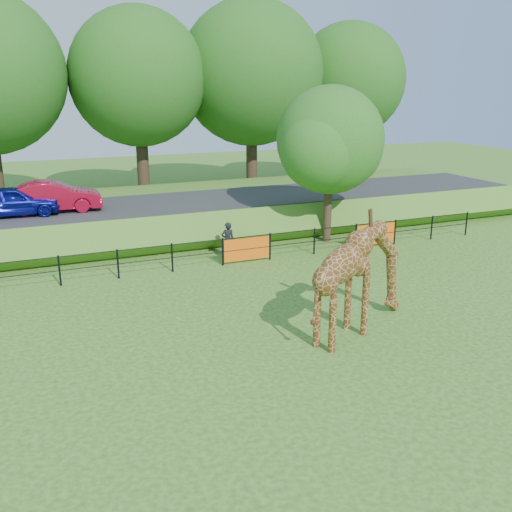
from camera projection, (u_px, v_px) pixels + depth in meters
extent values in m
plane|color=#2F5916|center=(255.00, 364.00, 14.31)|extent=(90.00, 90.00, 0.00)
cube|color=#2F5916|center=(132.00, 215.00, 27.80)|extent=(40.00, 9.00, 1.30)
cube|color=#29292C|center=(138.00, 206.00, 26.27)|extent=(40.00, 5.00, 0.12)
imported|color=#13189E|center=(13.00, 201.00, 23.85)|extent=(3.83, 1.70, 1.28)
imported|color=#BC0D2D|center=(53.00, 196.00, 24.66)|extent=(4.15, 1.71, 1.34)
imported|color=black|center=(228.00, 240.00, 22.89)|extent=(0.55, 0.37, 1.47)
cylinder|color=#312316|center=(328.00, 206.00, 25.11)|extent=(0.36, 0.36, 3.20)
sphere|color=#1C621B|center=(330.00, 140.00, 24.29)|extent=(4.60, 4.60, 4.60)
sphere|color=#1C621B|center=(344.00, 148.00, 25.46)|extent=(3.45, 3.45, 3.45)
sphere|color=#1C621B|center=(319.00, 151.00, 23.44)|extent=(3.22, 3.22, 3.22)
cylinder|color=#312316|center=(143.00, 159.00, 33.75)|extent=(0.70, 0.70, 5.00)
sphere|color=#1C4913|center=(138.00, 77.00, 32.41)|extent=(7.80, 7.80, 7.80)
cylinder|color=#312316|center=(252.00, 154.00, 36.35)|extent=(0.70, 0.70, 5.00)
sphere|color=#1C4913|center=(251.00, 73.00, 34.94)|extent=(8.80, 8.80, 8.80)
cylinder|color=#312316|center=(346.00, 149.00, 38.96)|extent=(0.70, 0.70, 5.00)
sphere|color=#1C4913|center=(349.00, 80.00, 37.66)|extent=(7.40, 7.40, 7.40)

